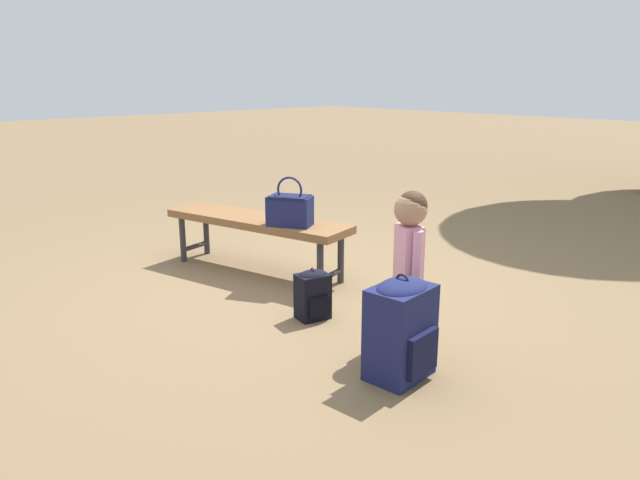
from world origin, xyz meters
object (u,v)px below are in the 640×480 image
Objects in this scene: handbag at (290,209)px; child_standing at (409,245)px; backpack_small at (313,293)px; park_bench at (257,224)px; backpack_large at (401,326)px.

handbag is 1.32m from child_standing.
handbag is 0.40× the size of child_standing.
child_standing is 0.81m from backpack_small.
park_bench is at bearing 172.51° from child_standing.
park_bench is 4.80× the size of backpack_small.
handbag reaches higher than backpack_large.
child_standing is at bearing 123.54° from backpack_large.
handbag reaches higher than park_bench.
backpack_large is (1.91, -0.55, -0.11)m from park_bench.
child_standing is (1.29, -0.23, 0.03)m from handbag.
child_standing is at bearing -7.49° from park_bench.
child_standing is 0.51m from backpack_large.
backpack_large is at bearing -16.14° from park_bench.
park_bench is 0.43m from handbag.
backpack_large is 1.65× the size of backpack_small.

